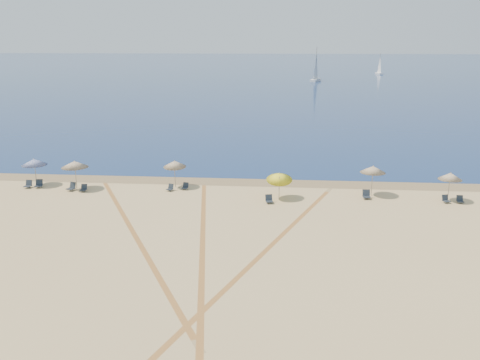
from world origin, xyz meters
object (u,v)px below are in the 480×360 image
object	(u,v)px
chair_1	(39,184)
sailboat_0	(379,68)
umbrella_1	(75,164)
chair_3	(84,188)
chair_7	(366,195)
chair_5	(185,186)
chair_0	(28,184)
sailboat_1	(316,71)
chair_8	(446,199)
chair_4	(170,188)
chair_6	(269,199)
umbrella_4	(373,169)
umbrella_2	(175,164)
chair_9	(460,200)
umbrella_5	(450,176)
umbrella_3	(279,177)
chair_2	(72,187)
umbrella_0	(34,162)

from	to	relation	value
chair_1	sailboat_0	world-z (taller)	sailboat_0
umbrella_1	sailboat_0	world-z (taller)	sailboat_0
chair_3	chair_7	world-z (taller)	chair_7
chair_1	chair_5	bearing A→B (deg)	-8.21
chair_0	chair_5	distance (m)	13.99
sailboat_1	chair_8	bearing A→B (deg)	-69.73
umbrella_1	sailboat_0	size ratio (longest dim) A/B	0.34
chair_4	sailboat_1	size ratio (longest dim) A/B	0.07
chair_8	sailboat_0	xyz separation A→B (m)	(22.50, 151.91, 2.02)
chair_3	chair_8	xyz separation A→B (m)	(30.28, -0.54, -0.00)
chair_1	chair_6	xyz separation A→B (m)	(20.49, -2.64, -0.02)
sailboat_0	chair_5	bearing A→B (deg)	-115.44
chair_4	umbrella_4	bearing A→B (deg)	19.95
umbrella_2	sailboat_1	bearing A→B (deg)	80.35
umbrella_4	chair_9	distance (m)	7.22
umbrella_5	sailboat_0	xyz separation A→B (m)	(22.22, 151.49, 0.19)
umbrella_5	chair_3	world-z (taller)	umbrella_5
chair_3	chair_9	distance (m)	31.40
umbrella_4	chair_6	bearing A→B (deg)	-162.29
umbrella_1	umbrella_5	world-z (taller)	umbrella_1
umbrella_1	chair_9	distance (m)	32.34
chair_0	chair_6	world-z (taller)	chair_0
umbrella_5	chair_7	world-z (taller)	umbrella_5
chair_4	chair_7	xyz separation A→B (m)	(16.65, -0.84, 0.06)
umbrella_1	chair_6	size ratio (longest dim) A/B	3.45
chair_5	umbrella_2	bearing A→B (deg)	162.57
umbrella_3	chair_0	size ratio (longest dim) A/B	3.58
chair_4	chair_5	xyz separation A→B (m)	(1.23, 0.50, 0.00)
chair_8	chair_9	size ratio (longest dim) A/B	1.19
umbrella_4	chair_1	bearing A→B (deg)	-179.82
umbrella_5	chair_8	size ratio (longest dim) A/B	3.37
chair_4	umbrella_3	bearing A→B (deg)	10.70
umbrella_4	chair_0	world-z (taller)	umbrella_4
chair_8	sailboat_0	size ratio (longest dim) A/B	0.10
chair_8	chair_0	bearing A→B (deg)	161.42
chair_7	chair_2	bearing A→B (deg)	178.59
umbrella_3	umbrella_0	bearing A→B (deg)	174.45
umbrella_1	chair_8	distance (m)	31.23
umbrella_2	chair_0	bearing A→B (deg)	-174.65
umbrella_0	chair_8	size ratio (longest dim) A/B	3.44
umbrella_0	chair_1	bearing A→B (deg)	-49.94
chair_1	sailboat_1	bearing A→B (deg)	64.40
umbrella_2	sailboat_1	xyz separation A→B (m)	(19.62, 115.36, 0.94)
umbrella_3	chair_6	bearing A→B (deg)	-124.49
umbrella_1	umbrella_0	bearing A→B (deg)	168.03
umbrella_4	chair_7	size ratio (longest dim) A/B	3.58
umbrella_2	umbrella_5	distance (m)	22.99
chair_0	sailboat_1	xyz separation A→B (m)	(32.60, 116.58, 2.78)
chair_4	chair_9	distance (m)	24.02
chair_3	sailboat_1	size ratio (longest dim) A/B	0.06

